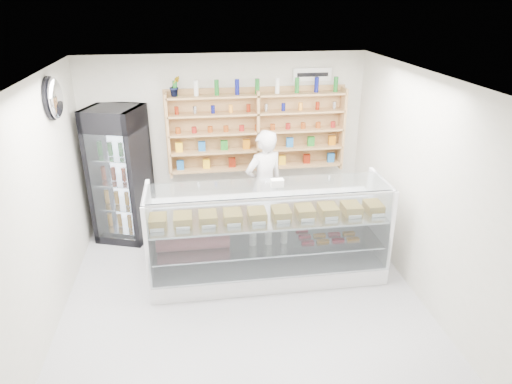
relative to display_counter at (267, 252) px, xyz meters
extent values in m
plane|color=#A8A7AC|center=(-0.39, -0.67, -0.37)|extent=(5.00, 5.00, 0.00)
plane|color=white|center=(-0.39, -0.67, 2.43)|extent=(5.00, 5.00, 0.00)
plane|color=beige|center=(-0.39, 1.83, 1.03)|extent=(4.50, 0.00, 4.50)
plane|color=beige|center=(-0.39, -3.17, 1.03)|extent=(4.50, 0.00, 4.50)
plane|color=beige|center=(-2.64, -0.67, 1.03)|extent=(0.00, 5.00, 5.00)
plane|color=beige|center=(1.86, -0.67, 1.03)|extent=(0.00, 5.00, 5.00)
cube|color=white|center=(0.00, -0.01, -0.24)|extent=(3.15, 0.89, 0.26)
cube|color=white|center=(0.00, 0.40, 0.22)|extent=(3.15, 0.05, 0.66)
cube|color=silver|center=(0.00, -0.01, 0.16)|extent=(3.02, 0.78, 0.02)
cube|color=silver|center=(0.00, -0.01, 0.55)|extent=(3.08, 0.82, 0.02)
cube|color=silver|center=(0.00, -0.44, 0.44)|extent=(3.08, 0.13, 1.10)
cube|color=silver|center=(0.00, -0.07, 0.99)|extent=(3.08, 0.62, 0.01)
imported|color=silver|center=(0.14, 1.13, 0.51)|extent=(0.76, 0.63, 1.77)
cube|color=black|center=(-2.06, 1.47, 0.68)|extent=(0.96, 0.95, 2.11)
cube|color=#2C053E|center=(-1.94, 1.14, 1.58)|extent=(0.71, 0.27, 0.30)
cube|color=silver|center=(-1.94, 1.13, 0.59)|extent=(0.61, 0.22, 1.67)
cube|color=#AA8150|center=(-1.29, 1.67, 1.22)|extent=(0.04, 0.28, 1.33)
cube|color=#AA8150|center=(0.11, 1.67, 1.22)|extent=(0.04, 0.28, 1.33)
cube|color=#AA8150|center=(1.51, 1.67, 1.22)|extent=(0.04, 0.28, 1.33)
cube|color=#AA8150|center=(0.11, 1.67, 0.63)|extent=(2.80, 0.28, 0.03)
cube|color=#AA8150|center=(0.11, 1.67, 0.93)|extent=(2.80, 0.28, 0.03)
cube|color=#AA8150|center=(0.11, 1.67, 1.23)|extent=(2.80, 0.28, 0.03)
cube|color=#AA8150|center=(0.11, 1.67, 1.53)|extent=(2.80, 0.28, 0.03)
cube|color=#AA8150|center=(0.11, 1.67, 1.81)|extent=(2.80, 0.28, 0.03)
imported|color=#1E6626|center=(-1.14, 1.67, 1.98)|extent=(0.21, 0.19, 0.31)
ellipsoid|color=silver|center=(-2.56, 0.53, 2.08)|extent=(0.15, 0.50, 0.50)
cube|color=white|center=(1.01, 1.80, 2.08)|extent=(0.62, 0.03, 0.20)
camera|label=1|loc=(-0.93, -5.32, 3.25)|focal=32.00mm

